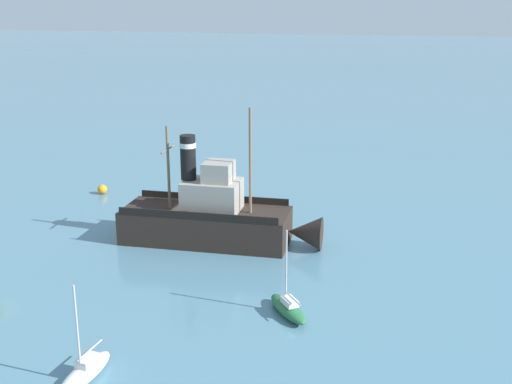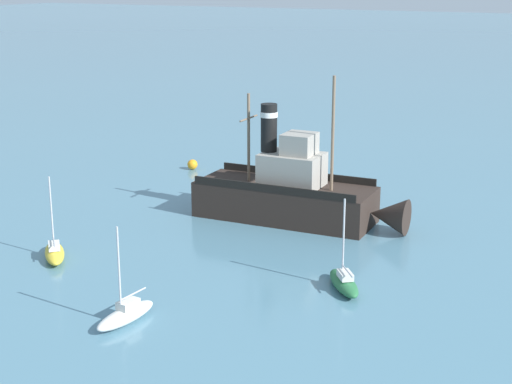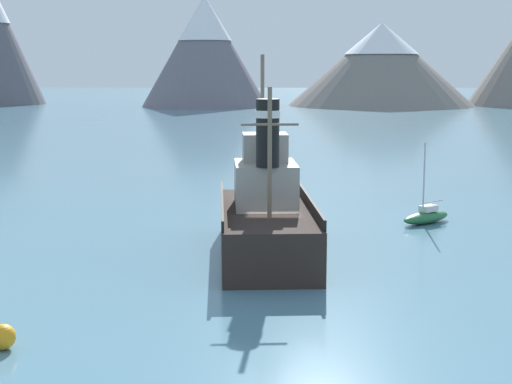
{
  "view_description": "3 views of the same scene",
  "coord_description": "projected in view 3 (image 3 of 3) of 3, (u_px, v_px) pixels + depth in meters",
  "views": [
    {
      "loc": [
        40.76,
        16.56,
        16.81
      ],
      "look_at": [
        -2.13,
        4.4,
        3.49
      ],
      "focal_mm": 45.0,
      "sensor_mm": 36.0,
      "label": 1
    },
    {
      "loc": [
        45.11,
        23.98,
        16.11
      ],
      "look_at": [
        1.13,
        -0.26,
        2.07
      ],
      "focal_mm": 55.0,
      "sensor_mm": 36.0,
      "label": 2
    },
    {
      "loc": [
        -0.11,
        -36.75,
        9.33
      ],
      "look_at": [
        -0.92,
        4.6,
        2.65
      ],
      "focal_mm": 55.0,
      "sensor_mm": 36.0,
      "label": 3
    }
  ],
  "objects": [
    {
      "name": "ground_plane",
      "position": [
        273.0,
        261.0,
        37.76
      ],
      "size": [
        600.0,
        600.0,
        0.0
      ],
      "primitive_type": "plane",
      "color": "teal"
    },
    {
      "name": "mountain_ridge",
      "position": [
        325.0,
        45.0,
        183.42
      ],
      "size": [
        168.34,
        43.55,
        33.92
      ],
      "color": "#56545B",
      "rests_on": "ground"
    },
    {
      "name": "old_tugboat",
      "position": [
        265.0,
        217.0,
        39.2
      ],
      "size": [
        5.19,
        14.59,
        9.9
      ],
      "color": "#2D231E",
      "rests_on": "ground"
    },
    {
      "name": "sailboat_green",
      "position": [
        426.0,
        216.0,
        46.85
      ],
      "size": [
        3.64,
        3.25,
        4.9
      ],
      "color": "#286B3D",
      "rests_on": "ground"
    },
    {
      "name": "mooring_buoy",
      "position": [
        3.0,
        337.0,
        25.98
      ],
      "size": [
        0.86,
        0.86,
        0.86
      ],
      "primitive_type": "sphere",
      "color": "orange",
      "rests_on": "ground"
    }
  ]
}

